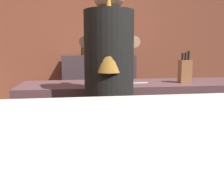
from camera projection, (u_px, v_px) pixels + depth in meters
wall_back at (89, 38)px, 3.54m from camera, size 5.20×0.10×2.70m
prep_counter at (139, 130)px, 2.28m from camera, size 2.10×0.60×0.89m
back_shelf at (99, 96)px, 3.40m from camera, size 0.97×0.36×1.11m
bartender at (110, 81)px, 1.71m from camera, size 0.48×0.54×1.66m
knife_block at (185, 71)px, 2.19m from camera, size 0.10×0.08×0.28m
mixing_bowl at (101, 82)px, 2.05m from camera, size 0.18×0.18×0.05m
chefs_knife at (134, 83)px, 2.16m from camera, size 0.24×0.05×0.01m
bottle_vinegar at (84, 50)px, 3.27m from camera, size 0.07×0.07×0.19m
bottle_hot_sauce at (128, 50)px, 3.43m from camera, size 0.07×0.07×0.19m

